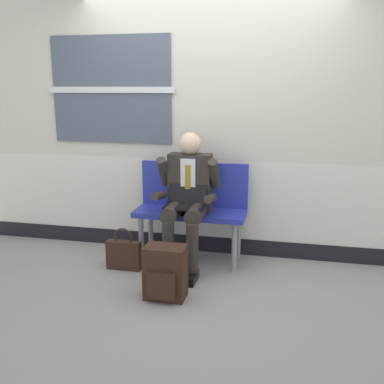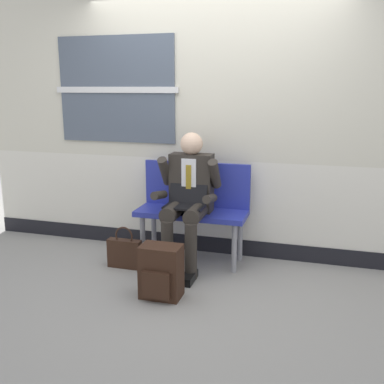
{
  "view_description": "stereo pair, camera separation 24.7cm",
  "coord_description": "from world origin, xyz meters",
  "views": [
    {
      "loc": [
        0.8,
        -3.79,
        1.68
      ],
      "look_at": [
        -0.06,
        0.03,
        0.75
      ],
      "focal_mm": 41.65,
      "sensor_mm": 36.0,
      "label": 1
    },
    {
      "loc": [
        1.03,
        -3.73,
        1.68
      ],
      "look_at": [
        -0.06,
        0.03,
        0.75
      ],
      "focal_mm": 41.65,
      "sensor_mm": 36.0,
      "label": 2
    }
  ],
  "objects": [
    {
      "name": "ground_plane",
      "position": [
        0.0,
        0.0,
        0.0
      ],
      "size": [
        18.0,
        18.0,
        0.0
      ],
      "primitive_type": "plane",
      "color": "gray"
    },
    {
      "name": "bench_with_person",
      "position": [
        -0.12,
        0.3,
        0.57
      ],
      "size": [
        1.06,
        0.42,
        0.96
      ],
      "color": "#28339E",
      "rests_on": "ground"
    },
    {
      "name": "handbag",
      "position": [
        -0.69,
        -0.11,
        0.15
      ],
      "size": [
        0.33,
        0.09,
        0.4
      ],
      "color": "#331E14",
      "rests_on": "ground"
    },
    {
      "name": "station_wall",
      "position": [
        -0.02,
        0.58,
        1.48
      ],
      "size": [
        5.06,
        0.16,
        2.98
      ],
      "color": "beige",
      "rests_on": "ground"
    },
    {
      "name": "person_seated",
      "position": [
        -0.12,
        0.1,
        0.68
      ],
      "size": [
        0.57,
        0.7,
        1.27
      ],
      "color": "#2D2823",
      "rests_on": "ground"
    },
    {
      "name": "backpack",
      "position": [
        -0.15,
        -0.58,
        0.22
      ],
      "size": [
        0.33,
        0.25,
        0.44
      ],
      "color": "#331E14",
      "rests_on": "ground"
    }
  ]
}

